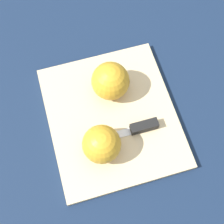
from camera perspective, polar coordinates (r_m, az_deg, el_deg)
The scene contains 5 objects.
ground_plane at distance 0.67m, azimuth 0.00°, elevation -1.13°, with size 4.00×4.00×0.00m, color #14233D.
cutting_board at distance 0.67m, azimuth 0.00°, elevation -0.90°, with size 0.32×0.28×0.01m.
apple_half_left at distance 0.65m, azimuth -0.27°, elevation 5.70°, with size 0.08×0.08×0.08m.
apple_half_right at distance 0.60m, azimuth -1.93°, elevation -5.93°, with size 0.08×0.08×0.08m.
knife at distance 0.64m, azimuth 5.01°, elevation -2.90°, with size 0.02×0.14×0.02m.
Camera 1 is at (0.24, -0.05, 0.63)m, focal length 50.00 mm.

